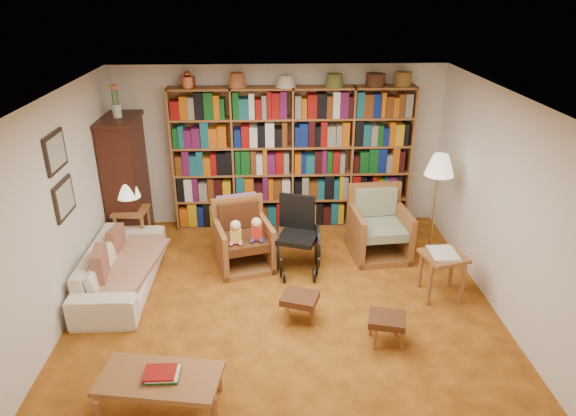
{
  "coord_description": "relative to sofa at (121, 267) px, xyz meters",
  "views": [
    {
      "loc": [
        -0.17,
        -5.13,
        3.59
      ],
      "look_at": [
        0.06,
        0.6,
        1.06
      ],
      "focal_mm": 32.0,
      "sensor_mm": 36.0,
      "label": 1
    }
  ],
  "objects": [
    {
      "name": "wall_right",
      "position": [
        4.55,
        -0.58,
        0.97
      ],
      "size": [
        0.0,
        5.0,
        5.0
      ],
      "primitive_type": "plane",
      "rotation": [
        1.57,
        0.0,
        -1.57
      ],
      "color": "silver",
      "rests_on": "floor"
    },
    {
      "name": "curio_cabinet",
      "position": [
        -0.2,
        1.42,
        0.67
      ],
      "size": [
        0.5,
        0.95,
        2.4
      ],
      "color": "#3A1A0F",
      "rests_on": "floor"
    },
    {
      "name": "footstool_a",
      "position": [
        2.21,
        -0.81,
        -0.01
      ],
      "size": [
        0.48,
        0.45,
        0.33
      ],
      "color": "#532F16",
      "rests_on": "floor"
    },
    {
      "name": "cushion_right",
      "position": [
        -0.13,
        -0.35,
        0.17
      ],
      "size": [
        0.18,
        0.42,
        0.41
      ],
      "primitive_type": "cube",
      "rotation": [
        0.0,
        0.0,
        0.12
      ],
      "color": "maroon",
      "rests_on": "sofa"
    },
    {
      "name": "wall_front",
      "position": [
        2.05,
        -3.08,
        0.97
      ],
      "size": [
        5.0,
        0.0,
        5.0
      ],
      "primitive_type": "plane",
      "rotation": [
        -1.57,
        0.0,
        0.0
      ],
      "color": "silver",
      "rests_on": "floor"
    },
    {
      "name": "floor_lamp",
      "position": [
        4.18,
        0.7,
        1.0
      ],
      "size": [
        0.4,
        0.4,
        1.49
      ],
      "color": "gold",
      "rests_on": "floor"
    },
    {
      "name": "armchair_sage",
      "position": [
        3.43,
        0.8,
        0.08
      ],
      "size": [
        0.84,
        0.87,
        0.96
      ],
      "color": "#A06431",
      "rests_on": "floor"
    },
    {
      "name": "wheelchair",
      "position": [
        2.26,
        0.43,
        0.17
      ],
      "size": [
        0.62,
        0.8,
        1.0
      ],
      "color": "black",
      "rests_on": "floor"
    },
    {
      "name": "coffee_table",
      "position": [
        0.88,
        -2.11,
        0.06
      ],
      "size": [
        1.15,
        0.7,
        0.44
      ],
      "color": "#A06431",
      "rests_on": "floor"
    },
    {
      "name": "armchair_leather",
      "position": [
        1.53,
        0.56,
        0.09
      ],
      "size": [
        0.92,
        0.93,
        0.92
      ],
      "color": "#A06431",
      "rests_on": "floor"
    },
    {
      "name": "bookshelf",
      "position": [
        2.25,
        1.75,
        0.89
      ],
      "size": [
        3.6,
        0.3,
        2.42
      ],
      "color": "#A06431",
      "rests_on": "floor"
    },
    {
      "name": "side_table_lamp",
      "position": [
        -0.1,
        1.07,
        0.18
      ],
      "size": [
        0.48,
        0.48,
        0.61
      ],
      "color": "#A06431",
      "rests_on": "floor"
    },
    {
      "name": "floor",
      "position": [
        2.05,
        -0.58,
        -0.28
      ],
      "size": [
        5.0,
        5.0,
        0.0
      ],
      "primitive_type": "plane",
      "color": "#BB651C",
      "rests_on": "ground"
    },
    {
      "name": "footstool_b",
      "position": [
        3.12,
        -1.24,
        -0.02
      ],
      "size": [
        0.46,
        0.41,
        0.33
      ],
      "color": "#532F16",
      "rests_on": "floor"
    },
    {
      "name": "sofa_throw",
      "position": [
        0.05,
        -0.0,
        0.02
      ],
      "size": [
        0.93,
        1.48,
        0.04
      ],
      "primitive_type": "cube",
      "rotation": [
        0.0,
        0.0,
        -0.14
      ],
      "color": "beige",
      "rests_on": "sofa"
    },
    {
      "name": "cushion_left",
      "position": [
        -0.13,
        0.35,
        0.17
      ],
      "size": [
        0.16,
        0.36,
        0.35
      ],
      "primitive_type": "cube",
      "rotation": [
        0.0,
        0.0,
        -0.15
      ],
      "color": "maroon",
      "rests_on": "sofa"
    },
    {
      "name": "wall_back",
      "position": [
        2.05,
        1.92,
        0.97
      ],
      "size": [
        5.0,
        0.0,
        5.0
      ],
      "primitive_type": "plane",
      "rotation": [
        1.57,
        0.0,
        0.0
      ],
      "color": "silver",
      "rests_on": "floor"
    },
    {
      "name": "side_table_papers",
      "position": [
        3.98,
        -0.36,
        0.19
      ],
      "size": [
        0.58,
        0.58,
        0.61
      ],
      "color": "#A06431",
      "rests_on": "floor"
    },
    {
      "name": "table_lamp",
      "position": [
        -0.1,
        1.07,
        0.63
      ],
      "size": [
        0.33,
        0.33,
        0.45
      ],
      "color": "gold",
      "rests_on": "side_table_lamp"
    },
    {
      "name": "framed_pictures",
      "position": [
        -0.43,
        -0.28,
        1.34
      ],
      "size": [
        0.03,
        0.52,
        0.97
      ],
      "color": "black",
      "rests_on": "wall_left"
    },
    {
      "name": "ceiling",
      "position": [
        2.05,
        -0.58,
        2.22
      ],
      "size": [
        5.0,
        5.0,
        0.0
      ],
      "primitive_type": "plane",
      "rotation": [
        3.14,
        0.0,
        0.0
      ],
      "color": "white",
      "rests_on": "wall_back"
    },
    {
      "name": "wall_left",
      "position": [
        -0.45,
        -0.58,
        0.97
      ],
      "size": [
        0.0,
        5.0,
        5.0
      ],
      "primitive_type": "plane",
      "rotation": [
        1.57,
        0.0,
        1.57
      ],
      "color": "silver",
      "rests_on": "floor"
    },
    {
      "name": "sofa",
      "position": [
        0.0,
        0.0,
        0.0
      ],
      "size": [
        1.95,
        0.76,
        0.57
      ],
      "primitive_type": "imported",
      "rotation": [
        0.0,
        0.0,
        1.57
      ],
      "color": "beige",
      "rests_on": "floor"
    }
  ]
}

